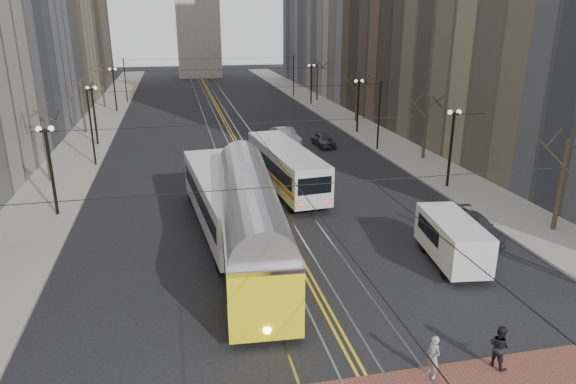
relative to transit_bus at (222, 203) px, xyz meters
name	(u,v)px	position (x,y,z in m)	size (l,w,h in m)	color
ground	(353,359)	(3.50, -13.59, -1.67)	(260.00, 260.00, 0.00)	black
sidewalk_left	(94,131)	(-11.50, 31.41, -1.59)	(5.00, 140.00, 0.15)	gray
sidewalk_right	(348,120)	(18.50, 31.41, -1.59)	(5.00, 140.00, 0.15)	gray
streetcar_rails	(227,126)	(3.50, 31.41, -1.66)	(4.80, 130.00, 0.02)	gray
centre_lines	(227,126)	(3.50, 31.41, -1.66)	(0.42, 130.00, 0.01)	gold
lamp_posts	(245,130)	(3.50, 15.16, 1.13)	(27.60, 57.20, 5.60)	black
street_trees	(236,117)	(3.50, 21.66, 1.13)	(31.68, 53.28, 5.60)	#382D23
trolley_wires	(237,108)	(3.50, 21.24, 2.11)	(25.96, 120.00, 6.60)	black
transit_bus	(222,203)	(0.00, 0.00, 0.00)	(2.78, 13.35, 3.34)	silver
streetcar	(250,229)	(1.00, -4.66, 0.16)	(2.88, 15.49, 3.65)	yellow
rear_bus	(286,169)	(5.30, 6.71, -0.08)	(2.64, 12.14, 3.17)	silver
cargo_van	(452,242)	(11.04, -7.11, -0.47)	(2.09, 5.43, 2.40)	silver
sedan_grey	(323,139)	(11.82, 19.24, -0.99)	(1.61, 4.01, 1.36)	#393C40
sedan_silver	(285,136)	(8.30, 20.84, -0.85)	(1.74, 4.98, 1.64)	#A4A8AC
sedan_parked	(475,226)	(14.23, -4.20, -1.05)	(1.75, 4.29, 1.25)	#3A3B41
pedestrian_b	(433,357)	(5.91, -15.09, -0.87)	(0.58, 0.38, 1.58)	gray
pedestrian_c	(499,346)	(8.50, -15.09, -0.83)	(0.80, 0.62, 1.64)	black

